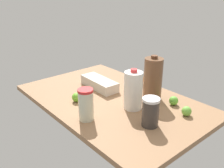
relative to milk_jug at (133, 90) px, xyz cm
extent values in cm
cube|color=#936A48|center=(17.31, 1.13, -12.75)|extent=(120.00, 76.00, 3.00)
cylinder|color=white|center=(0.00, 0.00, -0.12)|extent=(10.66, 10.66, 22.26)
cylinder|color=red|center=(0.00, 0.00, 11.91)|extent=(3.73, 3.73, 1.80)
cylinder|color=brown|center=(0.93, -17.96, 1.99)|extent=(11.37, 11.37, 26.47)
cylinder|color=#59331E|center=(0.93, -17.96, 16.12)|extent=(3.98, 3.98, 1.80)
cylinder|color=beige|center=(6.89, 28.17, -3.14)|extent=(8.03, 8.03, 16.22)
cylinder|color=red|center=(6.89, 28.17, 5.67)|extent=(8.27, 8.27, 1.40)
cube|color=beige|center=(36.21, -3.51, -7.96)|extent=(30.37, 12.30, 6.57)
cylinder|color=#35302E|center=(-19.39, 6.95, -4.22)|extent=(8.67, 8.67, 14.06)
cylinder|color=silver|center=(-19.39, 6.95, 3.51)|extent=(8.93, 8.93, 1.40)
sphere|color=#62B337|center=(-13.26, -21.33, -8.52)|extent=(5.45, 5.45, 5.45)
sphere|color=#6EB43E|center=(-25.79, -16.07, -8.55)|extent=(5.40, 5.40, 5.40)
sphere|color=orange|center=(23.08, -29.11, -7.40)|extent=(7.70, 7.70, 7.70)
sphere|color=#6CB62E|center=(28.42, 20.35, -8.38)|extent=(5.73, 5.73, 5.73)
camera|label=1|loc=(-91.01, 93.92, 57.72)|focal=40.00mm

